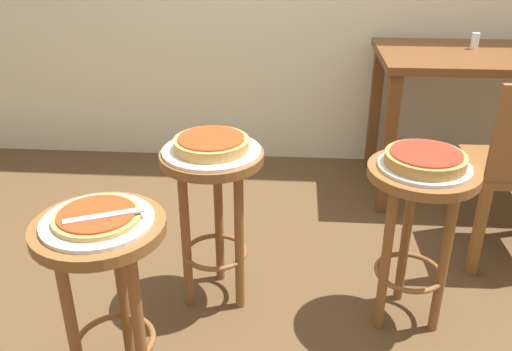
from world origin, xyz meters
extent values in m
plane|color=brown|center=(0.00, 0.00, 0.00)|extent=(6.00, 6.00, 0.00)
cylinder|color=brown|center=(-0.51, -0.34, 0.62)|extent=(0.38, 0.38, 0.03)
cylinder|color=brown|center=(-0.51, -0.22, 0.30)|extent=(0.04, 0.04, 0.61)
cylinder|color=brown|center=(-0.61, -0.40, 0.30)|extent=(0.04, 0.04, 0.61)
cylinder|color=brown|center=(-0.41, -0.40, 0.30)|extent=(0.04, 0.04, 0.61)
torus|color=brown|center=(-0.51, -0.34, 0.21)|extent=(0.26, 0.26, 0.02)
cylinder|color=silver|center=(-0.51, -0.34, 0.65)|extent=(0.32, 0.32, 0.01)
cylinder|color=tan|center=(-0.51, -0.34, 0.66)|extent=(0.25, 0.25, 0.01)
cylinder|color=red|center=(-0.51, -0.34, 0.67)|extent=(0.22, 0.22, 0.01)
cylinder|color=brown|center=(0.48, 0.10, 0.62)|extent=(0.38, 0.38, 0.03)
cylinder|color=brown|center=(0.48, 0.22, 0.30)|extent=(0.04, 0.04, 0.61)
cylinder|color=brown|center=(0.37, 0.04, 0.30)|extent=(0.04, 0.04, 0.61)
cylinder|color=brown|center=(0.58, 0.04, 0.30)|extent=(0.04, 0.04, 0.61)
torus|color=brown|center=(0.48, 0.10, 0.21)|extent=(0.26, 0.26, 0.02)
cylinder|color=silver|center=(0.48, 0.10, 0.65)|extent=(0.31, 0.31, 0.01)
cylinder|color=#B78442|center=(0.48, 0.10, 0.67)|extent=(0.27, 0.27, 0.04)
cylinder|color=red|center=(0.48, 0.10, 0.70)|extent=(0.24, 0.24, 0.01)
cylinder|color=brown|center=(-0.26, 0.18, 0.62)|extent=(0.38, 0.38, 0.03)
cylinder|color=brown|center=(-0.26, 0.30, 0.30)|extent=(0.04, 0.04, 0.61)
cylinder|color=brown|center=(-0.36, 0.12, 0.30)|extent=(0.04, 0.04, 0.61)
cylinder|color=brown|center=(-0.16, 0.12, 0.30)|extent=(0.04, 0.04, 0.61)
torus|color=brown|center=(-0.26, 0.18, 0.21)|extent=(0.26, 0.26, 0.02)
cylinder|color=white|center=(-0.26, 0.18, 0.65)|extent=(0.36, 0.36, 0.01)
cylinder|color=tan|center=(-0.26, 0.18, 0.67)|extent=(0.27, 0.27, 0.04)
cylinder|color=red|center=(-0.26, 0.18, 0.70)|extent=(0.24, 0.24, 0.01)
cube|color=brown|center=(0.99, 1.22, 0.76)|extent=(1.07, 0.66, 0.04)
cube|color=brown|center=(0.51, 0.94, 0.37)|extent=(0.06, 0.06, 0.74)
cube|color=brown|center=(0.51, 1.50, 0.37)|extent=(0.06, 0.06, 0.74)
cylinder|color=white|center=(0.95, 1.30, 0.82)|extent=(0.04, 0.04, 0.08)
cube|color=brown|center=(0.82, 0.77, 0.21)|extent=(0.04, 0.04, 0.42)
cube|color=brown|center=(0.82, 0.41, 0.21)|extent=(0.04, 0.04, 0.42)
cube|color=silver|center=(-0.48, -0.36, 0.68)|extent=(0.21, 0.11, 0.01)
camera|label=1|loc=(0.03, -1.62, 1.43)|focal=38.45mm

